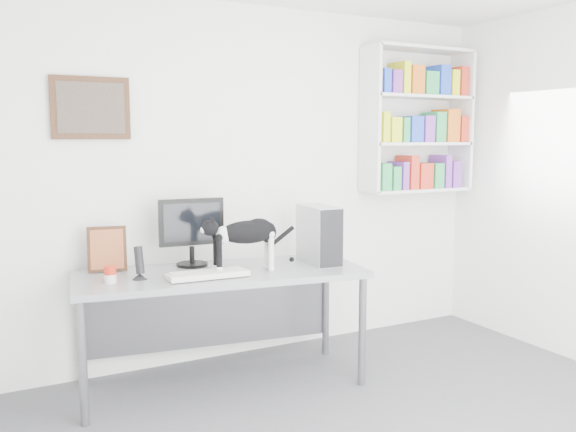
{
  "coord_description": "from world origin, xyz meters",
  "views": [
    {
      "loc": [
        -2.04,
        -2.34,
        1.7
      ],
      "look_at": [
        -0.03,
        1.53,
        1.14
      ],
      "focal_mm": 38.0,
      "sensor_mm": 36.0,
      "label": 1
    }
  ],
  "objects_px": {
    "speaker": "(139,262)",
    "pc_tower": "(319,234)",
    "desk": "(222,328)",
    "bookshelf": "(418,120)",
    "cat": "(246,245)",
    "soup_can": "(110,275)",
    "monitor": "(192,232)",
    "keyboard": "(208,274)",
    "leaning_print": "(107,248)"
  },
  "relations": [
    {
      "from": "monitor",
      "to": "leaning_print",
      "type": "relative_size",
      "value": 1.54
    },
    {
      "from": "desk",
      "to": "speaker",
      "type": "bearing_deg",
      "value": -172.74
    },
    {
      "from": "bookshelf",
      "to": "speaker",
      "type": "bearing_deg",
      "value": -171.45
    },
    {
      "from": "desk",
      "to": "pc_tower",
      "type": "distance_m",
      "value": 0.96
    },
    {
      "from": "leaning_print",
      "to": "bookshelf",
      "type": "bearing_deg",
      "value": 12.3
    },
    {
      "from": "cat",
      "to": "monitor",
      "type": "bearing_deg",
      "value": 129.16
    },
    {
      "from": "cat",
      "to": "bookshelf",
      "type": "bearing_deg",
      "value": 18.93
    },
    {
      "from": "soup_can",
      "to": "cat",
      "type": "xyz_separation_m",
      "value": [
        0.87,
        -0.1,
        0.13
      ]
    },
    {
      "from": "cat",
      "to": "speaker",
      "type": "bearing_deg",
      "value": 174.02
    },
    {
      "from": "bookshelf",
      "to": "desk",
      "type": "bearing_deg",
      "value": -168.9
    },
    {
      "from": "desk",
      "to": "monitor",
      "type": "relative_size",
      "value": 3.96
    },
    {
      "from": "keyboard",
      "to": "leaning_print",
      "type": "distance_m",
      "value": 0.74
    },
    {
      "from": "monitor",
      "to": "soup_can",
      "type": "distance_m",
      "value": 0.7
    },
    {
      "from": "leaning_print",
      "to": "cat",
      "type": "xyz_separation_m",
      "value": [
        0.82,
        -0.45,
        0.02
      ]
    },
    {
      "from": "monitor",
      "to": "pc_tower",
      "type": "height_order",
      "value": "monitor"
    },
    {
      "from": "bookshelf",
      "to": "keyboard",
      "type": "xyz_separation_m",
      "value": [
        -2.12,
        -0.53,
        -1.03
      ]
    },
    {
      "from": "bookshelf",
      "to": "soup_can",
      "type": "relative_size",
      "value": 11.56
    },
    {
      "from": "bookshelf",
      "to": "speaker",
      "type": "xyz_separation_m",
      "value": [
        -2.53,
        -0.38,
        -0.93
      ]
    },
    {
      "from": "keyboard",
      "to": "speaker",
      "type": "xyz_separation_m",
      "value": [
        -0.4,
        0.15,
        0.09
      ]
    },
    {
      "from": "soup_can",
      "to": "speaker",
      "type": "bearing_deg",
      "value": 4.83
    },
    {
      "from": "monitor",
      "to": "pc_tower",
      "type": "bearing_deg",
      "value": -15.04
    },
    {
      "from": "bookshelf",
      "to": "speaker",
      "type": "distance_m",
      "value": 2.72
    },
    {
      "from": "speaker",
      "to": "cat",
      "type": "xyz_separation_m",
      "value": [
        0.69,
        -0.12,
        0.07
      ]
    },
    {
      "from": "soup_can",
      "to": "cat",
      "type": "height_order",
      "value": "cat"
    },
    {
      "from": "leaning_print",
      "to": "soup_can",
      "type": "xyz_separation_m",
      "value": [
        -0.05,
        -0.35,
        -0.1
      ]
    },
    {
      "from": "monitor",
      "to": "cat",
      "type": "relative_size",
      "value": 0.82
    },
    {
      "from": "pc_tower",
      "to": "monitor",
      "type": "bearing_deg",
      "value": 165.19
    },
    {
      "from": "bookshelf",
      "to": "pc_tower",
      "type": "height_order",
      "value": "bookshelf"
    },
    {
      "from": "pc_tower",
      "to": "leaning_print",
      "type": "bearing_deg",
      "value": 169.29
    },
    {
      "from": "cat",
      "to": "leaning_print",
      "type": "bearing_deg",
      "value": 154.84
    },
    {
      "from": "bookshelf",
      "to": "monitor",
      "type": "xyz_separation_m",
      "value": [
        -2.1,
        -0.14,
        -0.8
      ]
    },
    {
      "from": "monitor",
      "to": "cat",
      "type": "xyz_separation_m",
      "value": [
        0.26,
        -0.36,
        -0.06
      ]
    },
    {
      "from": "speaker",
      "to": "pc_tower",
      "type": "bearing_deg",
      "value": -18.61
    },
    {
      "from": "leaning_print",
      "to": "cat",
      "type": "distance_m",
      "value": 0.94
    },
    {
      "from": "soup_can",
      "to": "cat",
      "type": "relative_size",
      "value": 0.18
    },
    {
      "from": "desk",
      "to": "keyboard",
      "type": "relative_size",
      "value": 3.72
    },
    {
      "from": "pc_tower",
      "to": "cat",
      "type": "height_order",
      "value": "pc_tower"
    },
    {
      "from": "desk",
      "to": "pc_tower",
      "type": "bearing_deg",
      "value": 3.67
    },
    {
      "from": "keyboard",
      "to": "leaning_print",
      "type": "height_order",
      "value": "leaning_print"
    },
    {
      "from": "bookshelf",
      "to": "keyboard",
      "type": "distance_m",
      "value": 2.42
    },
    {
      "from": "speaker",
      "to": "cat",
      "type": "bearing_deg",
      "value": -25.43
    },
    {
      "from": "bookshelf",
      "to": "desk",
      "type": "relative_size",
      "value": 0.64
    },
    {
      "from": "desk",
      "to": "cat",
      "type": "height_order",
      "value": "cat"
    },
    {
      "from": "bookshelf",
      "to": "keyboard",
      "type": "height_order",
      "value": "bookshelf"
    },
    {
      "from": "bookshelf",
      "to": "speaker",
      "type": "relative_size",
      "value": 5.57
    },
    {
      "from": "desk",
      "to": "speaker",
      "type": "height_order",
      "value": "speaker"
    },
    {
      "from": "speaker",
      "to": "leaning_print",
      "type": "bearing_deg",
      "value": 95.98
    },
    {
      "from": "pc_tower",
      "to": "leaning_print",
      "type": "relative_size",
      "value": 1.3
    },
    {
      "from": "bookshelf",
      "to": "cat",
      "type": "height_order",
      "value": "bookshelf"
    },
    {
      "from": "monitor",
      "to": "leaning_print",
      "type": "bearing_deg",
      "value": 175.56
    }
  ]
}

